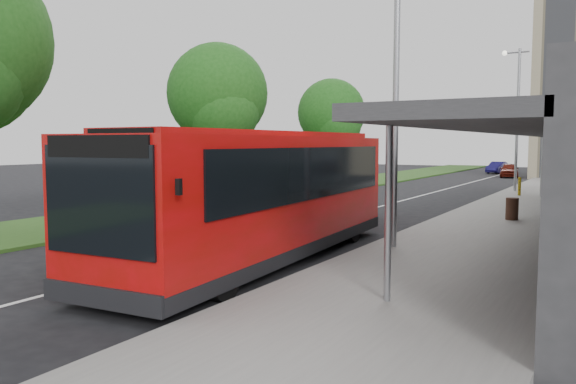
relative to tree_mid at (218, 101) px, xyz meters
The scene contains 15 objects.
ground 12.44m from the tree_mid, 52.23° to the right, with size 120.00×120.00×0.00m, color black.
pavement 17.66m from the tree_mid, 40.07° to the left, with size 5.00×80.00×0.15m, color slate.
grass_verge 11.95m from the tree_mid, 89.93° to the left, with size 5.00×80.00×0.10m, color #244717.
lane_centre_line 10.39m from the tree_mid, 40.30° to the left, with size 0.12×70.00×0.01m, color silver.
kerb_dashes 15.13m from the tree_mid, 43.97° to the left, with size 0.12×56.00×0.01m.
tree_mid is the anchor object (origin of this frame).
tree_far 12.00m from the tree_mid, 90.00° to the left, with size 4.41×4.41×7.04m.
lamp_post_near 13.18m from the tree_mid, 32.36° to the right, with size 1.44×0.28×8.00m.
lamp_post_far 17.07m from the tree_mid, 49.32° to the left, with size 1.44×0.28×8.00m.
bus_main 13.57m from the tree_mid, 47.85° to the right, with size 3.46×10.85×3.03m.
bus_second 8.82m from the tree_mid, 43.90° to the right, with size 3.22×11.59×3.26m.
litter_bin 13.75m from the tree_mid, ahead, with size 0.44×0.44×0.78m, color #392217.
bollard 16.11m from the tree_mid, 40.29° to the left, with size 0.15×0.15×0.96m, color yellow.
car_near 30.46m from the tree_mid, 73.96° to the left, with size 1.43×3.55×1.21m, color #5E160D.
car_far 35.72m from the tree_mid, 79.73° to the left, with size 1.18×3.37×1.11m, color navy.
Camera 1 is at (9.27, -12.07, 2.88)m, focal length 35.00 mm.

